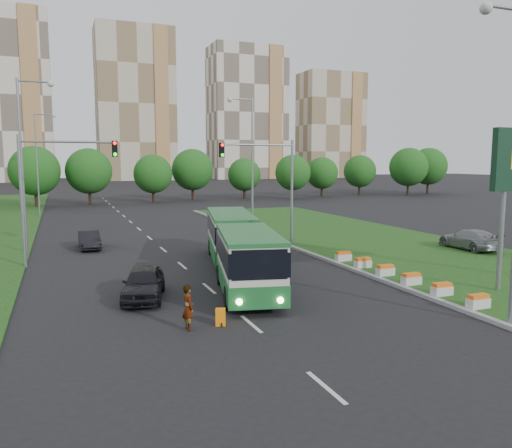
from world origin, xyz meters
name	(u,v)px	position (x,y,z in m)	size (l,w,h in m)	color
ground	(264,283)	(0.00, 0.00, 0.00)	(360.00, 360.00, 0.00)	black
grass_median	(380,244)	(13.00, 8.00, 0.07)	(14.00, 60.00, 0.15)	#194012
median_kerb	(299,249)	(6.05, 8.00, 0.09)	(0.30, 60.00, 0.18)	gray
lane_markings	(146,235)	(-3.00, 20.00, 0.00)	(0.20, 100.00, 0.01)	beige
flower_planters	(398,274)	(6.70, -2.50, 0.45)	(1.10, 11.50, 0.60)	silver
traffic_mast_median	(272,176)	(4.78, 10.00, 5.35)	(5.76, 0.32, 8.00)	gray
traffic_mast_left	(50,179)	(-10.38, 9.00, 5.35)	(5.76, 0.32, 8.00)	gray
street_lamps	(167,167)	(-3.00, 10.00, 6.00)	(36.00, 60.00, 12.00)	gray
tree_line	(191,173)	(10.00, 55.00, 4.50)	(120.00, 8.00, 9.00)	#1E5316
apartment_tower_cwest	(2,97)	(-25.00, 150.00, 26.00)	(28.00, 15.00, 52.00)	beige
apartment_tower_ceast	(135,105)	(15.00, 150.00, 25.00)	(25.00, 15.00, 50.00)	#C2B59C
apartment_tower_east	(247,114)	(55.00, 150.00, 23.50)	(27.00, 15.00, 47.00)	beige
midrise_east	(331,126)	(90.00, 150.00, 20.00)	(24.00, 14.00, 40.00)	#C2B59C
articulated_bus	(234,246)	(-0.75, 2.54, 1.66)	(2.57, 16.52, 2.72)	beige
car_left_near	(144,283)	(-6.38, -0.71, 0.76)	(1.79, 4.45, 1.52)	black
car_left_far	(89,240)	(-7.99, 14.40, 0.67)	(1.41, 4.05, 1.33)	black
car_median	(470,239)	(17.36, 3.35, 0.87)	(2.01, 4.96, 1.44)	gray
pedestrian	(188,307)	(-5.48, -5.74, 0.88)	(0.64, 0.42, 1.76)	gray
shopping_trolley	(221,317)	(-4.17, -5.69, 0.33)	(0.39, 0.41, 0.66)	orange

